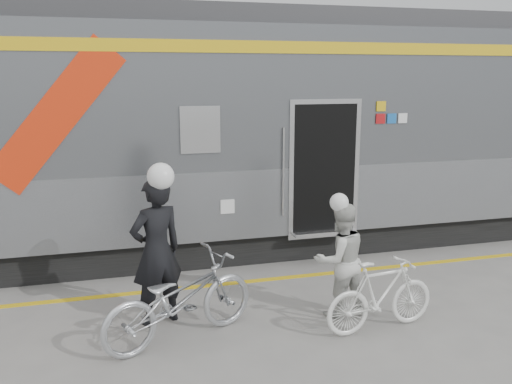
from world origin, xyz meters
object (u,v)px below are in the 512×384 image
object	(u,v)px
woman	(340,260)
bicycle_right	(381,295)
man	(156,251)
bicycle_left	(180,299)

from	to	relation	value
woman	bicycle_right	world-z (taller)	woman
man	woman	xyz separation A→B (m)	(2.28, -0.38, -0.19)
bicycle_left	woman	xyz separation A→B (m)	(2.08, 0.17, 0.23)
bicycle_left	bicycle_right	distance (m)	2.41
bicycle_left	woman	size ratio (longest dim) A/B	1.32
woman	bicycle_right	size ratio (longest dim) A/B	0.99
woman	bicycle_right	xyz separation A→B (m)	(0.30, -0.55, -0.29)
man	woman	bearing A→B (deg)	148.15
bicycle_right	bicycle_left	bearing A→B (deg)	74.03
man	bicycle_right	xyz separation A→B (m)	(2.58, -0.93, -0.48)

